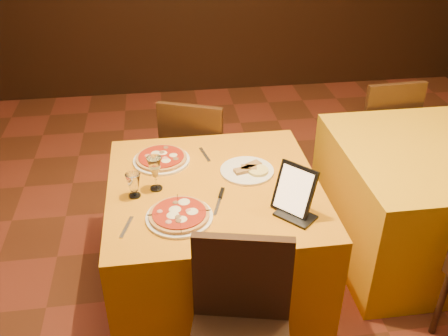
{
  "coord_description": "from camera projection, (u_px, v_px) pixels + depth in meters",
  "views": [
    {
      "loc": [
        -0.39,
        -1.7,
        2.19
      ],
      "look_at": [
        -0.09,
        0.43,
        0.86
      ],
      "focal_mm": 40.0,
      "sensor_mm": 36.0,
      "label": 1
    }
  ],
  "objects": [
    {
      "name": "side_table",
      "position": [
        423.0,
        201.0,
        3.11
      ],
      "size": [
        1.1,
        1.1,
        0.75
      ],
      "primitive_type": "cube",
      "color": "orange",
      "rests_on": "floor"
    },
    {
      "name": "fork_far",
      "position": [
        205.0,
        155.0,
        2.85
      ],
      "size": [
        0.05,
        0.17,
        0.01
      ],
      "primitive_type": "cube",
      "rotation": [
        0.0,
        0.0,
        1.79
      ],
      "color": "#AEAEB5",
      "rests_on": "main_table"
    },
    {
      "name": "chair_main_far",
      "position": [
        200.0,
        154.0,
        3.45
      ],
      "size": [
        0.6,
        0.6,
        0.91
      ],
      "primitive_type": null,
      "rotation": [
        0.0,
        0.0,
        2.76
      ],
      "color": "black",
      "rests_on": "floor"
    },
    {
      "name": "pizza_far",
      "position": [
        161.0,
        159.0,
        2.79
      ],
      "size": [
        0.32,
        0.32,
        0.03
      ],
      "rotation": [
        0.0,
        0.0,
        -0.22
      ],
      "color": "white",
      "rests_on": "main_table"
    },
    {
      "name": "fork_near",
      "position": [
        127.0,
        227.0,
        2.29
      ],
      "size": [
        0.06,
        0.16,
        0.01
      ],
      "primitive_type": "cube",
      "rotation": [
        0.0,
        0.0,
        1.27
      ],
      "color": "silver",
      "rests_on": "main_table"
    },
    {
      "name": "tablet",
      "position": [
        294.0,
        190.0,
        2.34
      ],
      "size": [
        0.21,
        0.21,
        0.24
      ],
      "primitive_type": "cube",
      "rotation": [
        -0.35,
        0.0,
        -0.82
      ],
      "color": "black",
      "rests_on": "main_table"
    },
    {
      "name": "pizza_near",
      "position": [
        179.0,
        216.0,
        2.34
      ],
      "size": [
        0.32,
        0.32,
        0.03
      ],
      "rotation": [
        0.0,
        0.0,
        0.25
      ],
      "color": "white",
      "rests_on": "main_table"
    },
    {
      "name": "main_table",
      "position": [
        215.0,
        240.0,
        2.79
      ],
      "size": [
        1.1,
        1.1,
        0.75
      ],
      "primitive_type": "cube",
      "color": "orange",
      "rests_on": "floor"
    },
    {
      "name": "cutlet_dish",
      "position": [
        247.0,
        170.0,
        2.69
      ],
      "size": [
        0.29,
        0.29,
        0.03
      ],
      "rotation": [
        0.0,
        0.0,
        0.02
      ],
      "color": "white",
      "rests_on": "main_table"
    },
    {
      "name": "knife",
      "position": [
        218.0,
        204.0,
        2.45
      ],
      "size": [
        0.08,
        0.19,
        0.01
      ],
      "primitive_type": "cube",
      "rotation": [
        0.0,
        0.0,
        1.26
      ],
      "color": "silver",
      "rests_on": "main_table"
    },
    {
      "name": "water_glass",
      "position": [
        134.0,
        185.0,
        2.47
      ],
      "size": [
        0.08,
        0.08,
        0.13
      ],
      "primitive_type": null,
      "rotation": [
        0.0,
        0.0,
        -0.18
      ],
      "color": "silver",
      "rests_on": "main_table"
    },
    {
      "name": "wine_glass",
      "position": [
        155.0,
        173.0,
        2.51
      ],
      "size": [
        0.08,
        0.08,
        0.19
      ],
      "primitive_type": null,
      "rotation": [
        0.0,
        0.0,
        0.36
      ],
      "color": "#F0E988",
      "rests_on": "main_table"
    },
    {
      "name": "chair_side_far",
      "position": [
        375.0,
        131.0,
        3.75
      ],
      "size": [
        0.43,
        0.43,
        0.91
      ],
      "primitive_type": null,
      "rotation": [
        0.0,
        0.0,
        3.2
      ],
      "color": "black",
      "rests_on": "floor"
    }
  ]
}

